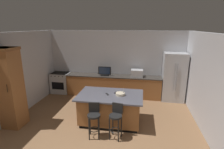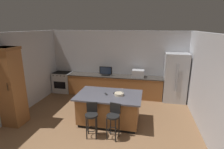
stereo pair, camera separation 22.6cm
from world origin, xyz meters
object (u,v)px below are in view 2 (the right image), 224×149
Objects in this scene: refrigerator at (175,78)px; range_oven at (63,82)px; tv_remote at (106,94)px; tv_monitor at (106,71)px; fruit_bowl at (119,94)px; cabinet_tower at (11,86)px; kitchen_island at (109,108)px; bar_stool_right at (113,118)px; cell_phone at (115,93)px; microwave at (138,73)px; bar_stool_left at (92,117)px.

refrigerator is 4.83m from range_oven.
tv_monitor is at bearing 71.83° from tv_remote.
fruit_bowl reaches higher than range_oven.
cabinet_tower is 3.53m from tv_monitor.
kitchen_island is 2.03× the size of bar_stool_right.
refrigerator is at bearing 29.33° from cabinet_tower.
cabinet_tower reaches higher than cell_phone.
refrigerator reaches higher than kitchen_island.
microwave reaches higher than tv_remote.
tv_monitor reaches higher than range_oven.
kitchen_island is at bearing -120.55° from cell_phone.
bar_stool_right reaches higher than range_oven.
cell_phone is at bearing -35.74° from range_oven.
microwave reaches higher than kitchen_island.
range_oven is 3.70m from fruit_bowl.
bar_stool_left is 0.90m from tv_remote.
tv_monitor reaches higher than kitchen_island.
range_oven is 3.39m from tv_remote.
refrigerator is 3.11m from tv_remote.
range_oven is at bearing -179.98° from microwave.
bar_stool_left is at bearing -51.71° from range_oven.
kitchen_island is 7.00× the size of fruit_bowl.
range_oven is at bearing 140.58° from kitchen_island.
range_oven is 1.90× the size of microwave.
refrigerator is 2.83m from fruit_bowl.
bar_stool_left is (2.35, -2.98, 0.11)m from range_oven.
microwave is at bearing 60.72° from bar_stool_left.
cell_phone is (-0.14, 0.93, 0.35)m from bar_stool_right.
bar_stool_right is (-1.87, -2.89, -0.39)m from refrigerator.
cabinet_tower reaches higher than microwave.
fruit_bowl is at bearing -36.43° from range_oven.
microwave is 3.00m from bar_stool_right.
microwave is at bearing 79.14° from fruit_bowl.
tv_monitor reaches higher than bar_stool_left.
refrigerator is 3.85m from bar_stool_left.
range_oven is at bearing 143.57° from fruit_bowl.
fruit_bowl is (-1.86, -2.14, -0.00)m from refrigerator.
bar_stool_right reaches higher than bar_stool_left.
bar_stool_right is 5.61× the size of tv_remote.
bar_stool_right is at bearing -91.04° from fruit_bowl.
kitchen_island is 3.43m from range_oven.
refrigerator reaches higher than range_oven.
tv_monitor is at bearing 121.70° from cell_phone.
tv_remote is at bearing 128.40° from bar_stool_right.
refrigerator is 2.79m from tv_monitor.
bar_stool_right is at bearing -72.47° from tv_monitor.
tv_monitor is at bearing 106.32° from kitchen_island.
bar_stool_left reaches higher than tv_remote.
cabinet_tower is at bearing -168.16° from fruit_bowl.
cabinet_tower is at bearing -141.19° from microwave.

